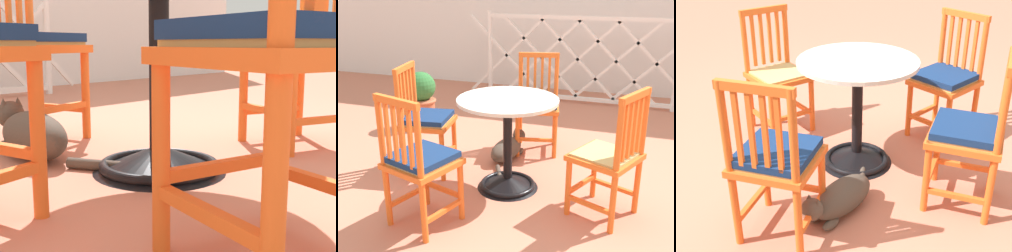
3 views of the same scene
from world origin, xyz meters
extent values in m
plane|color=#C6755B|center=(0.00, 0.00, 0.00)|extent=(24.00, 24.00, 0.00)
cylinder|color=white|center=(1.18, 2.62, 0.58)|extent=(0.06, 0.06, 1.16)
cube|color=white|center=(0.94, 2.62, 0.58)|extent=(1.05, 0.02, 1.05)
cube|color=white|center=(0.94, 2.62, 0.58)|extent=(1.05, 0.02, 1.05)
cone|color=black|center=(-0.12, 0.07, 0.05)|extent=(0.48, 0.48, 0.10)
torus|color=black|center=(-0.12, 0.07, 0.03)|extent=(0.44, 0.44, 0.04)
cylinder|color=black|center=(-0.12, 0.07, 0.37)|extent=(0.07, 0.07, 0.66)
cylinder|color=orange|center=(0.40, -0.18, 0.23)|extent=(0.04, 0.04, 0.45)
cylinder|color=orange|center=(0.54, 0.13, 0.23)|extent=(0.04, 0.04, 0.45)
cylinder|color=orange|center=(0.85, 0.00, 0.46)|extent=(0.04, 0.04, 0.91)
cube|color=orange|center=(0.56, -0.25, 0.14)|extent=(0.32, 0.16, 0.03)
cube|color=orange|center=(0.69, 0.07, 0.14)|extent=(0.32, 0.16, 0.03)
cube|color=orange|center=(0.47, -0.02, 0.17)|extent=(0.16, 0.32, 0.03)
cube|color=orange|center=(0.62, -0.09, 0.43)|extent=(0.53, 0.53, 0.04)
cube|color=tan|center=(0.62, -0.09, 0.45)|extent=(0.46, 0.46, 0.02)
cylinder|color=orange|center=(0.10, 0.75, 0.23)|extent=(0.04, 0.04, 0.45)
cylinder|color=orange|center=(-0.23, 0.68, 0.23)|extent=(0.04, 0.04, 0.45)
cylinder|color=orange|center=(0.03, 1.08, 0.46)|extent=(0.04, 0.04, 0.91)
cube|color=orange|center=(0.06, 0.92, 0.14)|extent=(0.10, 0.34, 0.03)
cube|color=orange|center=(-0.27, 0.84, 0.14)|extent=(0.10, 0.34, 0.03)
cube|color=orange|center=(-0.07, 0.71, 0.17)|extent=(0.34, 0.10, 0.03)
cube|color=orange|center=(-0.10, 0.88, 0.43)|extent=(0.48, 0.48, 0.04)
cube|color=tan|center=(-0.10, 0.88, 0.45)|extent=(0.42, 0.42, 0.02)
cube|color=navy|center=(-0.10, 0.88, 0.48)|extent=(0.43, 0.43, 0.04)
cylinder|color=orange|center=(-0.66, 0.01, 0.23)|extent=(0.04, 0.04, 0.45)
cylinder|color=orange|center=(-0.60, -0.37, 0.23)|extent=(0.04, 0.04, 0.45)
cylinder|color=orange|center=(-0.28, -0.47, 0.23)|extent=(0.04, 0.04, 0.45)
cylinder|color=orange|center=(-0.70, -0.69, 0.46)|extent=(0.04, 0.04, 0.91)
cube|color=orange|center=(-0.65, -0.53, 0.14)|extent=(0.13, 0.33, 0.03)
cube|color=orange|center=(-0.33, -0.63, 0.14)|extent=(0.13, 0.33, 0.03)
cube|color=orange|center=(-0.44, -0.42, 0.17)|extent=(0.33, 0.13, 0.03)
cube|color=orange|center=(-0.49, -0.58, 0.43)|extent=(0.50, 0.50, 0.04)
cube|color=tan|center=(-0.49, -0.58, 0.45)|extent=(0.44, 0.44, 0.02)
cube|color=navy|center=(-0.49, -0.58, 0.48)|extent=(0.45, 0.45, 0.04)
ellipsoid|color=#4C4238|center=(-0.31, 0.58, 0.10)|extent=(0.28, 0.47, 0.19)
ellipsoid|color=silver|center=(-0.29, 0.68, 0.08)|extent=(0.18, 0.20, 0.14)
sphere|color=#4C4238|center=(-0.26, 0.82, 0.15)|extent=(0.12, 0.12, 0.12)
ellipsoid|color=silver|center=(-0.25, 0.87, 0.14)|extent=(0.06, 0.05, 0.04)
cone|color=#4C4238|center=(-0.29, 0.82, 0.20)|extent=(0.04, 0.04, 0.04)
cone|color=#4C4238|center=(-0.23, 0.81, 0.20)|extent=(0.04, 0.04, 0.04)
ellipsoid|color=#4C4238|center=(-0.33, 0.75, 0.03)|extent=(0.08, 0.13, 0.05)
ellipsoid|color=#4C4238|center=(-0.22, 0.73, 0.03)|extent=(0.08, 0.13, 0.05)
cylinder|color=#4C4238|center=(-0.26, 0.26, 0.02)|extent=(0.13, 0.22, 0.04)
camera|label=1|loc=(-1.33, -1.02, 0.46)|focal=49.67mm
camera|label=2|loc=(0.82, -2.74, 1.57)|focal=44.54mm
camera|label=3|loc=(-1.34, 2.37, 1.60)|focal=47.32mm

